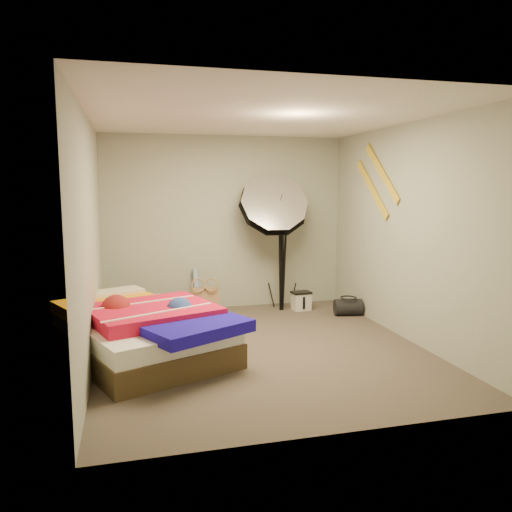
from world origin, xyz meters
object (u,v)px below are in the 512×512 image
object	(u,v)px
camera_case	(301,302)
bed	(143,330)
camera_tripod	(282,257)
photo_umbrella	(273,207)
tote_bag	(205,302)
wrapping_roll	(196,290)
duffel_bag	(348,307)

from	to	relation	value
camera_case	bed	xyz separation A→B (m)	(-2.28, -1.46, 0.16)
camera_case	bed	distance (m)	2.71
camera_tripod	photo_umbrella	bearing A→B (deg)	167.18
tote_bag	camera_case	distance (m)	1.40
wrapping_roll	duffel_bag	distance (m)	2.17
tote_bag	bed	size ratio (longest dim) A/B	0.17
camera_case	camera_tripod	xyz separation A→B (m)	(-0.28, 0.08, 0.65)
wrapping_roll	camera_case	xyz separation A→B (m)	(1.47, -0.35, -0.18)
duffel_bag	camera_case	bearing A→B (deg)	150.42
camera_case	photo_umbrella	bearing A→B (deg)	159.35
wrapping_roll	tote_bag	bearing A→B (deg)	-76.75
camera_case	bed	size ratio (longest dim) A/B	0.11
wrapping_roll	camera_tripod	size ratio (longest dim) A/B	0.46
duffel_bag	camera_tripod	distance (m)	1.16
duffel_bag	photo_umbrella	size ratio (longest dim) A/B	0.18
duffel_bag	camera_tripod	world-z (taller)	camera_tripod
tote_bag	duffel_bag	world-z (taller)	tote_bag
photo_umbrella	tote_bag	bearing A→B (deg)	-175.95
duffel_bag	camera_tripod	size ratio (longest dim) A/B	0.28
camera_case	photo_umbrella	xyz separation A→B (m)	(-0.40, 0.11, 1.37)
tote_bag	bed	bearing A→B (deg)	-114.89
wrapping_roll	bed	distance (m)	1.98
camera_case	camera_tripod	distance (m)	0.71
camera_tripod	duffel_bag	bearing A→B (deg)	-32.62
bed	photo_umbrella	distance (m)	2.73
bed	camera_tripod	xyz separation A→B (m)	(2.00, 1.54, 0.49)
tote_bag	camera_tripod	distance (m)	1.26
bed	photo_umbrella	bearing A→B (deg)	39.84
bed	photo_umbrella	size ratio (longest dim) A/B	1.11
wrapping_roll	duffel_bag	bearing A→B (deg)	-21.45
tote_bag	duffel_bag	distance (m)	1.99
tote_bag	bed	xyz separation A→B (m)	(-0.88, -1.49, 0.09)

